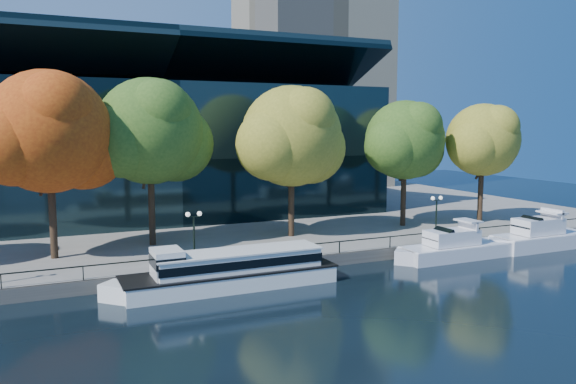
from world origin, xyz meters
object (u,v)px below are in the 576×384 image
tree_2 (152,133)px  tree_3 (294,138)px  cruiser_far (538,237)px  lamp_2 (437,207)px  tree_1 (51,134)px  tour_boat (226,269)px  lamp_1 (194,225)px  tree_5 (484,142)px  tree_4 (406,142)px  cruiser_near (452,247)px

tree_2 → tree_3: (12.84, -1.39, -0.51)m
cruiser_far → lamp_2: 10.07m
cruiser_far → tree_1: size_ratio=0.77×
tour_boat → tree_3: tree_3 is taller
tree_3 → lamp_1: bearing=-149.1°
tree_3 → lamp_2: 14.69m
tour_boat → tree_3: bearing=46.4°
tree_1 → tree_3: bearing=1.3°
tree_5 → lamp_2: bearing=-152.9°
tree_2 → tree_5: size_ratio=1.14×
lamp_2 → tree_4: bearing=76.5°
cruiser_far → lamp_2: (-8.96, 3.63, 2.81)m
tour_boat → cruiser_far: bearing=0.4°
lamp_1 → tree_1: bearing=146.0°
tour_boat → tree_4: tree_4 is taller
lamp_1 → cruiser_far: bearing=-6.5°
tour_boat → tree_1: size_ratio=1.13×
lamp_1 → lamp_2: (22.83, 0.00, 0.00)m
tree_1 → tree_3: 20.92m
tree_3 → tree_5: 21.91m
cruiser_far → lamp_1: size_ratio=2.81×
tour_boat → cruiser_near: size_ratio=1.46×
tour_boat → lamp_1: 4.83m
tour_boat → lamp_2: 22.08m
tree_1 → tree_5: (42.76, -1.01, -1.03)m
tree_2 → tree_3: size_ratio=1.03×
lamp_2 → lamp_1: bearing=180.0°
lamp_1 → tree_2: bearing=99.5°
tree_5 → lamp_1: (-33.31, -5.37, -5.80)m
tree_1 → tree_2: (8.07, 1.86, -0.01)m
tree_5 → cruiser_far: bearing=-99.6°
tour_boat → tree_5: 34.41m
lamp_2 → tree_1: bearing=168.8°
tour_boat → tree_2: (-2.63, 12.10, 9.44)m
tour_boat → lamp_2: bearing=10.1°
cruiser_far → tree_5: bearing=80.4°
cruiser_far → lamp_1: lamp_1 is taller
tour_boat → tree_2: bearing=102.2°
lamp_1 → lamp_2: size_ratio=1.00×
tree_1 → lamp_1: size_ratio=3.67×
tree_5 → lamp_1: tree_5 is taller
cruiser_near → lamp_2: size_ratio=2.84×
cruiser_far → tree_2: bearing=160.3°
cruiser_near → tour_boat: bearing=-179.0°
tree_3 → cruiser_far: bearing=-27.3°
lamp_2 → tour_boat: bearing=-169.9°
tree_2 → lamp_2: (24.21, -8.24, -6.81)m
tree_4 → lamp_1: tree_4 is taller
tree_1 → lamp_2: bearing=-11.2°
tree_2 → tree_4: (25.94, -1.02, -0.99)m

